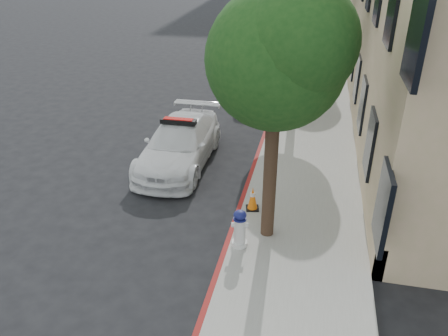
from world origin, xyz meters
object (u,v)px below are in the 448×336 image
parked_car_mid (258,85)px  traffic_cone (253,198)px  parked_car_far (271,57)px  fire_hydrant (240,229)px  police_car (180,143)px

parked_car_mid → traffic_cone: 9.17m
parked_car_far → traffic_cone: size_ratio=7.79×
fire_hydrant → police_car: bearing=113.4°
police_car → fire_hydrant: 4.77m
parked_car_far → fire_hydrant: (1.15, -15.60, -0.21)m
police_car → parked_car_far: parked_car_far is taller
police_car → fire_hydrant: police_car is taller
parked_car_mid → fire_hydrant: (1.15, -10.66, -0.09)m
police_car → traffic_cone: bearing=-42.2°
traffic_cone → police_car: bearing=138.2°
parked_car_mid → traffic_cone: (1.20, -9.09, -0.23)m
parked_car_mid → parked_car_far: bearing=85.5°
parked_car_far → traffic_cone: (1.20, -14.03, -0.35)m
parked_car_mid → traffic_cone: size_ratio=6.48×
police_car → parked_car_far: size_ratio=0.96×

